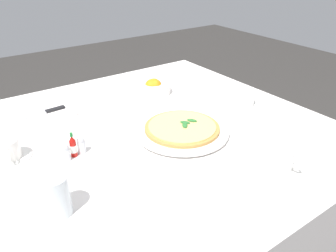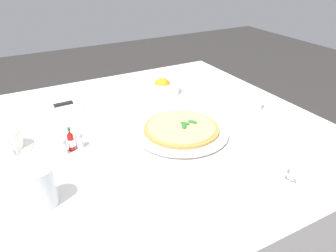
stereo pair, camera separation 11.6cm
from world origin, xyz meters
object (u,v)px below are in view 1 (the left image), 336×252
object	(u,v)px
pizza_plate	(182,131)
water_glass_near_left	(56,197)
pepper_shaker	(81,145)
citrus_bowl	(154,87)
coffee_cup_far_left	(280,160)
hot_sauce_bottle	(73,147)
coffee_cup_left_edge	(8,151)
dinner_knife	(42,113)
salt_shaker	(66,153)
napkin_folded	(44,116)
coffee_cup_right_edge	(245,99)
pizza	(182,127)

from	to	relation	value
pizza_plate	water_glass_near_left	xyz separation A→B (m)	(0.49, 0.14, 0.04)
water_glass_near_left	pepper_shaker	size ratio (longest dim) A/B	1.91
pizza_plate	citrus_bowl	distance (m)	0.39
coffee_cup_far_left	hot_sauce_bottle	world-z (taller)	hot_sauce_bottle
coffee_cup_left_edge	citrus_bowl	distance (m)	0.68
water_glass_near_left	coffee_cup_left_edge	bearing A→B (deg)	-81.73
water_glass_near_left	dinner_knife	size ratio (longest dim) A/B	0.55
pizza_plate	salt_shaker	world-z (taller)	salt_shaker
pizza_plate	napkin_folded	xyz separation A→B (m)	(0.36, -0.40, -0.00)
pizza_plate	coffee_cup_right_edge	distance (m)	0.36
napkin_folded	citrus_bowl	xyz separation A→B (m)	(-0.48, 0.03, 0.02)
pizza_plate	coffee_cup_right_edge	size ratio (longest dim) A/B	2.48
coffee_cup_far_left	salt_shaker	world-z (taller)	coffee_cup_far_left
pizza_plate	citrus_bowl	world-z (taller)	citrus_bowl
coffee_cup_far_left	coffee_cup_right_edge	size ratio (longest dim) A/B	0.99
pizza	hot_sauce_bottle	bearing A→B (deg)	-12.58
citrus_bowl	pepper_shaker	xyz separation A→B (m)	(0.46, 0.28, -0.00)
coffee_cup_right_edge	salt_shaker	size ratio (longest dim) A/B	2.36
coffee_cup_right_edge	salt_shaker	distance (m)	0.75
water_glass_near_left	dinner_knife	distance (m)	0.55
pepper_shaker	coffee_cup_far_left	bearing A→B (deg)	136.13
salt_shaker	pepper_shaker	world-z (taller)	same
coffee_cup_left_edge	napkin_folded	distance (m)	0.28
coffee_cup_far_left	dinner_knife	xyz separation A→B (m)	(0.47, -0.73, -0.01)
coffee_cup_right_edge	napkin_folded	bearing A→B (deg)	-26.74
coffee_cup_far_left	dinner_knife	distance (m)	0.87
coffee_cup_far_left	water_glass_near_left	world-z (taller)	water_glass_near_left
water_glass_near_left	salt_shaker	xyz separation A→B (m)	(-0.10, -0.21, -0.02)
pizza_plate	coffee_cup_right_edge	xyz separation A→B (m)	(-0.35, -0.04, 0.02)
pizza	coffee_cup_right_edge	world-z (taller)	coffee_cup_right_edge
pizza	water_glass_near_left	world-z (taller)	water_glass_near_left
hot_sauce_bottle	salt_shaker	world-z (taller)	hot_sauce_bottle
coffee_cup_right_edge	citrus_bowl	bearing A→B (deg)	-54.63
dinner_knife	pepper_shaker	xyz separation A→B (m)	(-0.03, 0.31, 0.00)
dinner_knife	hot_sauce_bottle	bearing A→B (deg)	87.21
coffee_cup_far_left	water_glass_near_left	bearing A→B (deg)	-17.97
coffee_cup_right_edge	coffee_cup_far_left	bearing A→B (deg)	56.29
pizza_plate	pizza	distance (m)	0.01
dinner_knife	pizza_plate	bearing A→B (deg)	129.26
pizza	coffee_cup_right_edge	distance (m)	0.36
pizza_plate	dinner_knife	distance (m)	0.54
coffee_cup_left_edge	pepper_shaker	size ratio (longest dim) A/B	2.36
water_glass_near_left	napkin_folded	world-z (taller)	water_glass_near_left
dinner_knife	pepper_shaker	distance (m)	0.31
coffee_cup_far_left	pepper_shaker	world-z (taller)	coffee_cup_far_left
citrus_bowl	salt_shaker	world-z (taller)	citrus_bowl
coffee_cup_right_edge	water_glass_near_left	distance (m)	0.86
napkin_folded	water_glass_near_left	bearing A→B (deg)	72.12
salt_shaker	water_glass_near_left	bearing A→B (deg)	65.53
pizza	coffee_cup_far_left	distance (m)	0.35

